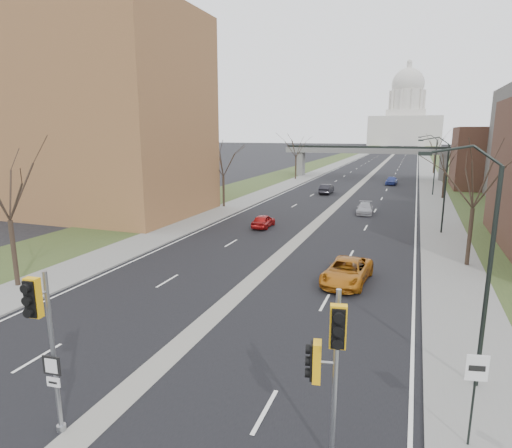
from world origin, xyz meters
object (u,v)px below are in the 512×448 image
Objects in this scene: signal_pole_median at (43,327)px; car_right_far at (391,180)px; car_left_near at (263,221)px; signal_pole_right at (329,356)px; speed_limit_sign at (475,384)px; car_right_near at (347,271)px; car_right_mid at (365,208)px; car_left_far at (327,189)px.

signal_pole_median reaches higher than car_right_far.
signal_pole_median is at bearing 96.25° from car_left_near.
signal_pole_right is 4.62m from speed_limit_sign.
car_right_near is 24.07m from car_right_mid.
car_right_mid is at bearing 77.99° from signal_pole_median.
car_right_far reaches higher than car_right_mid.
signal_pole_right is at bearing -84.53° from car_right_far.
signal_pole_median is 0.99× the size of car_right_near.
car_left_near is at bearing 91.75° from signal_pole_median.
car_left_far is 0.84× the size of car_right_near.
signal_pole_median is 12.60m from speed_limit_sign.
signal_pole_median is at bearing -105.56° from car_right_near.
car_left_far is at bearing 107.72° from car_right_near.
car_right_near is at bearing 100.41° from speed_limit_sign.
signal_pole_right is at bearing -78.85° from car_right_near.
car_right_near is (-5.58, 13.14, -1.38)m from speed_limit_sign.
speed_limit_sign reaches higher than car_right_near.
car_left_near is at bearing -99.71° from car_right_far.
speed_limit_sign is at bearing -81.21° from car_right_far.
car_right_near reaches higher than car_right_mid.
signal_pole_median is at bearing -91.03° from car_right_far.
signal_pole_median is at bearing -100.51° from car_right_mid.
car_left_near is 0.86× the size of car_left_far.
car_right_far is (8.59, 15.46, 0.02)m from car_left_far.
car_right_near is 1.20× the size of car_right_far.
signal_pole_right is 39.63m from car_right_mid.
signal_pole_right is 69.51m from car_right_far.
car_right_far is at bearing 83.58° from car_right_mid.
car_right_far is at bearing -119.03° from car_left_far.
car_left_near is 13.82m from car_right_mid.
car_right_near is at bearing 85.58° from signal_pole_right.
signal_pole_right reaches higher than car_right_near.
signal_pole_median is 1.18× the size of car_left_far.
car_right_far is at bearing 95.05° from car_right_near.
speed_limit_sign is at bearing 105.67° from car_left_far.
car_left_near is at bearing 132.36° from car_right_near.
speed_limit_sign is at bearing -62.31° from car_right_near.
car_right_near is at bearing 126.67° from car_left_near.
car_right_mid is (-3.34, 39.39, -2.79)m from signal_pole_right.
signal_pole_median reaches higher than car_left_far.
car_left_far is at bearing 93.07° from speed_limit_sign.
car_right_near is at bearing -90.16° from car_right_mid.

